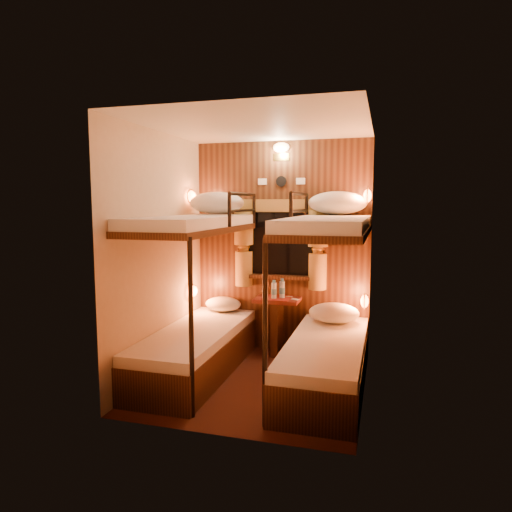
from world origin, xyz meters
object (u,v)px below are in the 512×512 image
(table, at_px, (277,318))
(bottle_left, at_px, (274,291))
(bunk_left, at_px, (196,319))
(bunk_right, at_px, (326,328))
(bottle_right, at_px, (282,290))

(table, xyz_separation_m, bottle_left, (-0.03, -0.05, 0.33))
(bunk_left, distance_m, table, 1.02)
(bunk_left, relative_size, bunk_right, 1.00)
(bunk_left, distance_m, bunk_right, 1.30)
(table, bearing_deg, bunk_left, -129.67)
(bunk_left, bearing_deg, bottle_left, 49.79)
(table, bearing_deg, bottle_left, -120.03)
(bottle_left, bearing_deg, bottle_right, 31.08)
(table, bearing_deg, bottle_right, 2.15)
(bottle_left, height_order, bottle_right, bottle_right)
(bottle_left, bearing_deg, bunk_right, -47.42)
(bunk_right, height_order, bottle_left, bunk_right)
(bunk_left, height_order, bottle_left, bunk_left)
(bunk_left, xyz_separation_m, bottle_right, (0.70, 0.78, 0.19))
(table, distance_m, bottle_left, 0.33)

